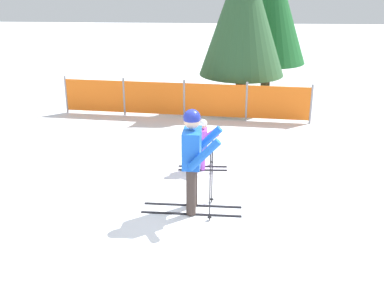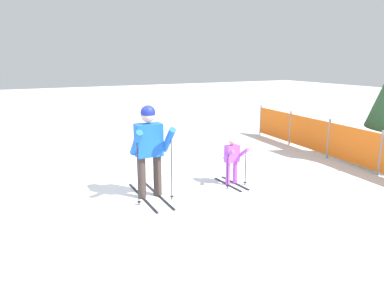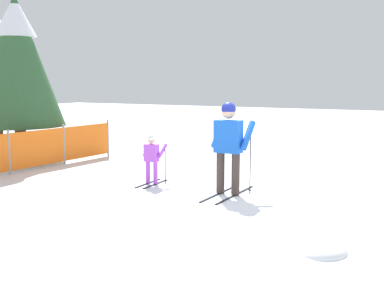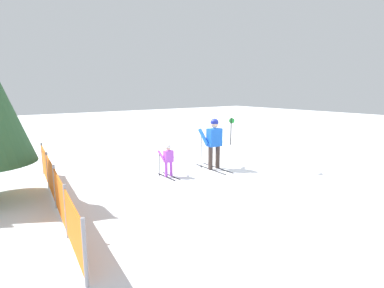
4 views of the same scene
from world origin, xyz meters
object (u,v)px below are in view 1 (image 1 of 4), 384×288
object	(u,v)px
skier_child	(204,140)
conifer_far	(243,9)
skier_adult	(193,152)
conifer_near	(270,3)
safety_fence	(184,99)

from	to	relation	value
skier_child	conifer_far	world-z (taller)	conifer_far
skier_adult	conifer_near	bearing A→B (deg)	79.23
safety_fence	conifer_far	xyz separation A→B (m)	(1.61, 1.34, 2.34)
skier_adult	conifer_far	distance (m)	7.12
skier_child	safety_fence	world-z (taller)	skier_child
skier_child	conifer_far	xyz separation A→B (m)	(0.92, 4.95, 2.24)
skier_child	safety_fence	xyz separation A→B (m)	(-0.69, 3.62, -0.09)
conifer_near	skier_child	bearing A→B (deg)	-104.82
skier_child	conifer_near	distance (m)	7.53
skier_adult	conifer_far	world-z (taller)	conifer_far
skier_adult	safety_fence	xyz separation A→B (m)	(-0.59, 5.48, -0.56)
safety_fence	conifer_near	xyz separation A→B (m)	(2.53, 3.32, 2.37)
conifer_near	skier_adult	bearing A→B (deg)	-102.44
skier_child	conifer_near	xyz separation A→B (m)	(1.84, 6.94, 2.28)
skier_adult	safety_fence	distance (m)	5.54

